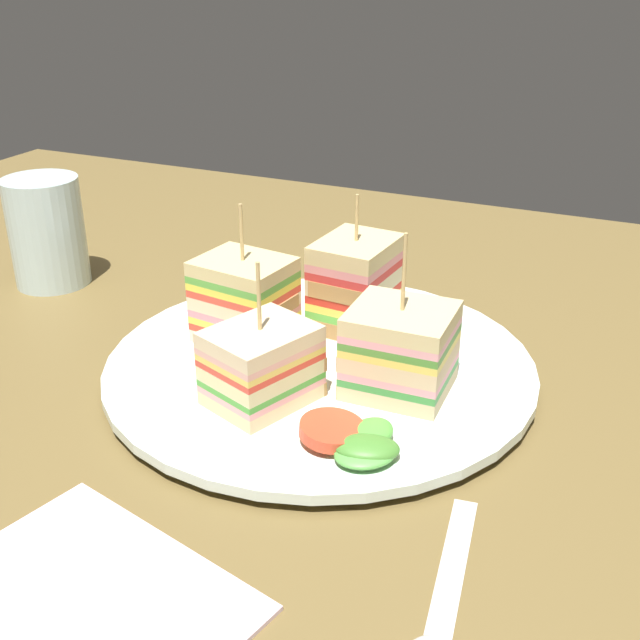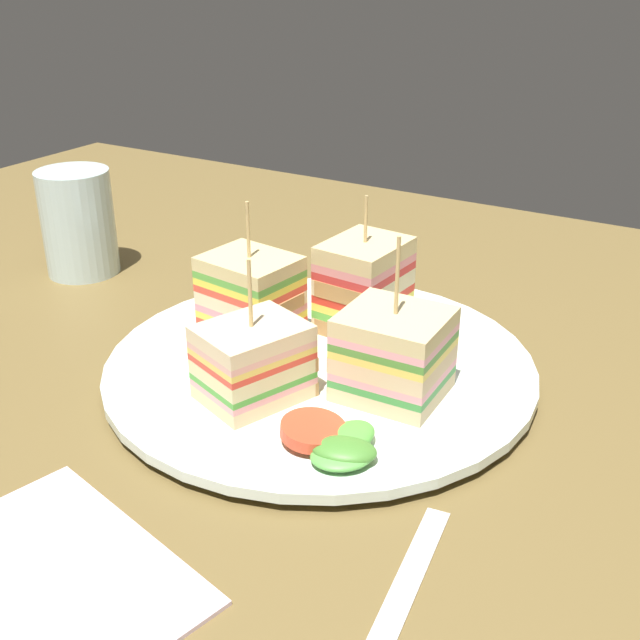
{
  "view_description": "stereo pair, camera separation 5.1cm",
  "coord_description": "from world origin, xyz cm",
  "px_view_note": "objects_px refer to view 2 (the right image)",
  "views": [
    {
      "loc": [
        19.14,
        -42.27,
        26.48
      ],
      "look_at": [
        0.0,
        0.0,
        4.23
      ],
      "focal_mm": 44.11,
      "sensor_mm": 36.0,
      "label": 1
    },
    {
      "loc": [
        23.7,
        -39.89,
        26.48
      ],
      "look_at": [
        0.0,
        0.0,
        4.23
      ],
      "focal_mm": 44.11,
      "sensor_mm": 36.0,
      "label": 2
    }
  ],
  "objects_px": {
    "sandwich_wedge_3": "(251,297)",
    "napkin": "(40,582)",
    "sandwich_wedge_0": "(253,362)",
    "sandwich_wedge_2": "(369,286)",
    "drinking_glass": "(79,230)",
    "plate": "(320,367)",
    "sandwich_wedge_1": "(393,354)"
  },
  "relations": [
    {
      "from": "sandwich_wedge_2",
      "to": "drinking_glass",
      "type": "height_order",
      "value": "sandwich_wedge_2"
    },
    {
      "from": "sandwich_wedge_3",
      "to": "napkin",
      "type": "bearing_deg",
      "value": -70.82
    },
    {
      "from": "plate",
      "to": "sandwich_wedge_1",
      "type": "distance_m",
      "value": 0.07
    },
    {
      "from": "napkin",
      "to": "drinking_glass",
      "type": "bearing_deg",
      "value": 132.97
    },
    {
      "from": "napkin",
      "to": "drinking_glass",
      "type": "relative_size",
      "value": 1.55
    },
    {
      "from": "sandwich_wedge_0",
      "to": "sandwich_wedge_3",
      "type": "height_order",
      "value": "sandwich_wedge_3"
    },
    {
      "from": "drinking_glass",
      "to": "sandwich_wedge_0",
      "type": "bearing_deg",
      "value": -23.37
    },
    {
      "from": "sandwich_wedge_1",
      "to": "napkin",
      "type": "height_order",
      "value": "sandwich_wedge_1"
    },
    {
      "from": "sandwich_wedge_1",
      "to": "plate",
      "type": "bearing_deg",
      "value": -14.44
    },
    {
      "from": "plate",
      "to": "sandwich_wedge_1",
      "type": "bearing_deg",
      "value": -12.89
    },
    {
      "from": "sandwich_wedge_2",
      "to": "plate",
      "type": "bearing_deg",
      "value": 0.91
    },
    {
      "from": "sandwich_wedge_1",
      "to": "sandwich_wedge_2",
      "type": "xyz_separation_m",
      "value": [
        -0.06,
        0.08,
        0.01
      ]
    },
    {
      "from": "drinking_glass",
      "to": "sandwich_wedge_3",
      "type": "bearing_deg",
      "value": -12.11
    },
    {
      "from": "sandwich_wedge_3",
      "to": "napkin",
      "type": "xyz_separation_m",
      "value": [
        0.05,
        -0.24,
        -0.04
      ]
    },
    {
      "from": "plate",
      "to": "drinking_glass",
      "type": "height_order",
      "value": "drinking_glass"
    },
    {
      "from": "sandwich_wedge_0",
      "to": "sandwich_wedge_1",
      "type": "xyz_separation_m",
      "value": [
        0.07,
        0.05,
        0.0
      ]
    },
    {
      "from": "sandwich_wedge_2",
      "to": "sandwich_wedge_3",
      "type": "distance_m",
      "value": 0.08
    },
    {
      "from": "sandwich_wedge_0",
      "to": "napkin",
      "type": "distance_m",
      "value": 0.17
    },
    {
      "from": "plate",
      "to": "sandwich_wedge_2",
      "type": "height_order",
      "value": "sandwich_wedge_2"
    },
    {
      "from": "sandwich_wedge_3",
      "to": "drinking_glass",
      "type": "height_order",
      "value": "sandwich_wedge_3"
    },
    {
      "from": "sandwich_wedge_3",
      "to": "sandwich_wedge_1",
      "type": "bearing_deg",
      "value": -2.92
    },
    {
      "from": "napkin",
      "to": "drinking_glass",
      "type": "height_order",
      "value": "drinking_glass"
    },
    {
      "from": "sandwich_wedge_0",
      "to": "drinking_glass",
      "type": "xyz_separation_m",
      "value": [
        -0.27,
        0.12,
        0.0
      ]
    },
    {
      "from": "sandwich_wedge_2",
      "to": "napkin",
      "type": "height_order",
      "value": "sandwich_wedge_2"
    },
    {
      "from": "drinking_glass",
      "to": "sandwich_wedge_2",
      "type": "bearing_deg",
      "value": 1.33
    },
    {
      "from": "sandwich_wedge_0",
      "to": "plate",
      "type": "bearing_deg",
      "value": 10.03
    },
    {
      "from": "sandwich_wedge_3",
      "to": "plate",
      "type": "bearing_deg",
      "value": -0.34
    },
    {
      "from": "sandwich_wedge_0",
      "to": "napkin",
      "type": "bearing_deg",
      "value": -159.63
    },
    {
      "from": "plate",
      "to": "drinking_glass",
      "type": "bearing_deg",
      "value": 168.84
    },
    {
      "from": "sandwich_wedge_0",
      "to": "sandwich_wedge_2",
      "type": "height_order",
      "value": "sandwich_wedge_2"
    },
    {
      "from": "sandwich_wedge_3",
      "to": "drinking_glass",
      "type": "bearing_deg",
      "value": 175.29
    },
    {
      "from": "sandwich_wedge_0",
      "to": "sandwich_wedge_1",
      "type": "bearing_deg",
      "value": -36.26
    }
  ]
}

